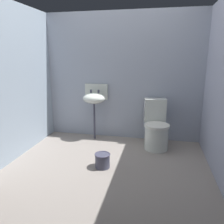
{
  "coord_description": "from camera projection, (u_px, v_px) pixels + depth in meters",
  "views": [
    {
      "loc": [
        0.64,
        -2.74,
        1.49
      ],
      "look_at": [
        0.0,
        0.29,
        0.7
      ],
      "focal_mm": 35.69,
      "sensor_mm": 36.0,
      "label": 1
    }
  ],
  "objects": [
    {
      "name": "bucket",
      "position": [
        102.0,
        160.0,
        3.03
      ],
      "size": [
        0.22,
        0.22,
        0.2
      ],
      "color": "#424357",
      "rests_on": "ground"
    },
    {
      "name": "toilet_near_wall",
      "position": [
        156.0,
        128.0,
        3.67
      ],
      "size": [
        0.47,
        0.64,
        0.78
      ],
      "rotation": [
        0.0,
        0.0,
        3.29
      ],
      "color": "silver",
      "rests_on": "ground"
    },
    {
      "name": "sink",
      "position": [
        94.0,
        98.0,
        3.96
      ],
      "size": [
        0.42,
        0.35,
        0.99
      ],
      "color": "#424357",
      "rests_on": "ground"
    },
    {
      "name": "wall_left",
      "position": [
        12.0,
        82.0,
        3.2
      ],
      "size": [
        0.1,
        2.54,
        2.23
      ],
      "primitive_type": "cube",
      "color": "#98A9BB",
      "rests_on": "ground"
    },
    {
      "name": "wall_back",
      "position": [
        123.0,
        77.0,
        3.98
      ],
      "size": [
        3.16,
        0.1,
        2.23
      ],
      "primitive_type": "cube",
      "color": "#9EA7B9",
      "rests_on": "ground"
    },
    {
      "name": "ground_plane",
      "position": [
        108.0,
        168.0,
        3.1
      ],
      "size": [
        3.16,
        2.74,
        0.08
      ],
      "primitive_type": "cube",
      "color": "gray"
    }
  ]
}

